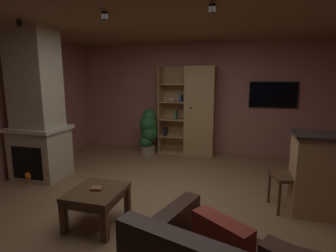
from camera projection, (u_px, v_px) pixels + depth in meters
The scene contains 14 objects.
floor at pixel (160, 206), 3.65m from camera, with size 5.78×5.74×0.02m, color olive.
wall_back at pixel (197, 98), 6.17m from camera, with size 5.90×0.06×2.55m, color #AD7060.
ceiling at pixel (159, 9), 3.19m from camera, with size 5.78×5.74×0.02m, color #8E6B47.
window_pane_back at pixel (178, 93), 6.24m from camera, with size 0.66×0.01×0.74m, color white.
stone_fireplace at pixel (37, 113), 4.51m from camera, with size 0.93×0.73×2.55m.
bookshelf_cabinet at pixel (196, 112), 5.95m from camera, with size 1.25×0.41×2.00m.
coffee_table at pixel (97, 197), 3.14m from camera, with size 0.59×0.67×0.44m.
table_book_0 at pixel (97, 188), 3.13m from camera, with size 0.13×0.11×0.03m, color brown.
dining_chair at pixel (296, 171), 3.47m from camera, with size 0.51×0.51×0.92m.
potted_floor_plant at pixel (148, 130), 6.05m from camera, with size 0.41×0.40×1.05m.
wall_mounted_tv at pixel (273, 95), 5.65m from camera, with size 0.98×0.06×0.55m.
track_light_spot_0 at pixel (20, 23), 3.63m from camera, with size 0.07×0.07×0.09m, color black.
track_light_spot_1 at pixel (105, 16), 3.20m from camera, with size 0.07×0.07×0.09m, color black.
track_light_spot_2 at pixel (212, 8), 2.87m from camera, with size 0.07×0.07×0.09m, color black.
Camera 1 is at (1.03, -3.24, 1.74)m, focal length 28.27 mm.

